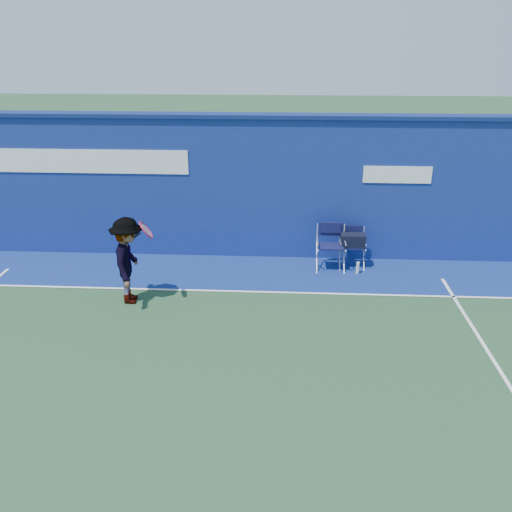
# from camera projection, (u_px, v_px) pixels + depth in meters

# --- Properties ---
(ground) EXTENTS (80.00, 80.00, 0.00)m
(ground) POSITION_uv_depth(u_px,v_px,m) (187.00, 393.00, 7.46)
(ground) COLOR #254629
(ground) RESTS_ON ground
(stadium_wall) EXTENTS (24.00, 0.50, 3.08)m
(stadium_wall) POSITION_uv_depth(u_px,v_px,m) (225.00, 186.00, 11.68)
(stadium_wall) COLOR navy
(stadium_wall) RESTS_ON ground
(out_of_bounds_strip) EXTENTS (24.00, 1.80, 0.01)m
(out_of_bounds_strip) POSITION_uv_depth(u_px,v_px,m) (221.00, 272.00, 11.25)
(out_of_bounds_strip) COLOR navy
(out_of_bounds_strip) RESTS_ON ground
(court_lines) EXTENTS (24.00, 12.00, 0.01)m
(court_lines) POSITION_uv_depth(u_px,v_px,m) (194.00, 368.00, 8.01)
(court_lines) COLOR white
(court_lines) RESTS_ON out_of_bounds_strip
(directors_chair_left) EXTENTS (0.56, 0.52, 0.95)m
(directors_chair_left) POSITION_uv_depth(u_px,v_px,m) (330.00, 255.00, 11.31)
(directors_chair_left) COLOR silver
(directors_chair_left) RESTS_ON ground
(directors_chair_right) EXTENTS (0.51, 0.45, 0.85)m
(directors_chair_right) POSITION_uv_depth(u_px,v_px,m) (352.00, 251.00, 11.41)
(directors_chair_right) COLOR silver
(directors_chair_right) RESTS_ON ground
(water_bottle) EXTENTS (0.07, 0.07, 0.26)m
(water_bottle) POSITION_uv_depth(u_px,v_px,m) (358.00, 268.00, 11.14)
(water_bottle) COLOR silver
(water_bottle) RESTS_ON ground
(tennis_player) EXTENTS (0.91, 1.10, 1.61)m
(tennis_player) POSITION_uv_depth(u_px,v_px,m) (129.00, 261.00, 9.74)
(tennis_player) COLOR #EA4738
(tennis_player) RESTS_ON ground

